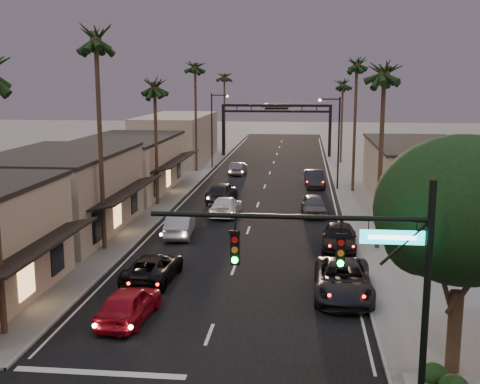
% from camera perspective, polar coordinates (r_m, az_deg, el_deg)
% --- Properties ---
extents(ground, '(200.00, 200.00, 0.00)m').
position_cam_1_polar(ground, '(54.86, 1.95, -0.57)').
color(ground, slate).
rests_on(ground, ground).
extents(road, '(14.00, 120.00, 0.02)m').
position_cam_1_polar(road, '(59.76, 2.30, 0.36)').
color(road, black).
rests_on(road, ground).
extents(sidewalk_left, '(5.00, 92.00, 0.12)m').
position_cam_1_polar(sidewalk_left, '(67.85, -5.34, 1.61)').
color(sidewalk_left, slate).
rests_on(sidewalk_left, ground).
extents(sidewalk_right, '(5.00, 92.00, 0.12)m').
position_cam_1_polar(sidewalk_right, '(66.77, 10.86, 1.31)').
color(sidewalk_right, slate).
rests_on(sidewalk_right, ground).
extents(storefront_mid, '(8.00, 14.00, 5.50)m').
position_cam_1_polar(storefront_mid, '(43.82, -16.63, -0.22)').
color(storefront_mid, gray).
rests_on(storefront_mid, ground).
extents(storefront_far, '(8.00, 16.00, 5.00)m').
position_cam_1_polar(storefront_far, '(58.74, -10.66, 2.47)').
color(storefront_far, tan).
rests_on(storefront_far, ground).
extents(storefront_dist, '(8.00, 20.00, 6.00)m').
position_cam_1_polar(storefront_dist, '(80.82, -6.00, 5.14)').
color(storefront_dist, gray).
rests_on(storefront_dist, ground).
extents(building_right, '(8.00, 18.00, 5.00)m').
position_cam_1_polar(building_right, '(55.24, 16.61, 1.70)').
color(building_right, gray).
rests_on(building_right, ground).
extents(traffic_signal, '(8.51, 0.22, 7.80)m').
position_cam_1_polar(traffic_signal, '(18.64, 11.59, -7.04)').
color(traffic_signal, black).
rests_on(traffic_signal, ground).
extents(corner_tree, '(6.20, 6.20, 8.80)m').
position_cam_1_polar(corner_tree, '(22.37, 20.56, -2.15)').
color(corner_tree, '#38281C').
rests_on(corner_tree, ground).
extents(arch, '(15.20, 0.40, 7.27)m').
position_cam_1_polar(arch, '(83.92, 3.47, 7.12)').
color(arch, black).
rests_on(arch, ground).
extents(streetlight_right, '(2.13, 0.30, 9.00)m').
position_cam_1_polar(streetlight_right, '(59.00, 9.08, 5.32)').
color(streetlight_right, black).
rests_on(streetlight_right, ground).
extents(streetlight_left, '(2.13, 0.30, 9.00)m').
position_cam_1_polar(streetlight_left, '(72.68, -2.47, 6.42)').
color(streetlight_left, black).
rests_on(streetlight_left, ground).
extents(palm_lb, '(3.20, 3.20, 15.20)m').
position_cam_1_polar(palm_lb, '(37.88, -13.54, 14.47)').
color(palm_lb, '#38281C').
rests_on(palm_lb, ground).
extents(palm_lc, '(3.20, 3.20, 12.20)m').
position_cam_1_polar(palm_lc, '(51.21, -8.11, 10.32)').
color(palm_lc, '#38281C').
rests_on(palm_lc, ground).
extents(palm_ld, '(3.20, 3.20, 14.20)m').
position_cam_1_polar(palm_ld, '(69.82, -4.29, 12.05)').
color(palm_ld, '#38281C').
rests_on(palm_ld, ground).
extents(palm_ra, '(3.20, 3.20, 13.20)m').
position_cam_1_polar(palm_ra, '(37.99, 13.56, 11.52)').
color(palm_ra, '#38281C').
rests_on(palm_ra, ground).
extents(palm_rb, '(3.20, 3.20, 14.20)m').
position_cam_1_polar(palm_rb, '(57.90, 11.04, 12.18)').
color(palm_rb, '#38281C').
rests_on(palm_rb, ground).
extents(palm_rc, '(3.20, 3.20, 12.20)m').
position_cam_1_polar(palm_rc, '(77.83, 9.74, 10.35)').
color(palm_rc, '#38281C').
rests_on(palm_rc, ground).
extents(palm_far, '(3.20, 3.20, 13.20)m').
position_cam_1_polar(palm_far, '(92.48, -1.50, 11.12)').
color(palm_far, '#38281C').
rests_on(palm_far, ground).
extents(oncoming_red, '(2.26, 4.76, 1.57)m').
position_cam_1_polar(oncoming_red, '(27.78, -10.48, -10.39)').
color(oncoming_red, '#9E0B19').
rests_on(oncoming_red, ground).
extents(oncoming_pickup, '(2.65, 5.29, 1.44)m').
position_cam_1_polar(oncoming_pickup, '(32.88, -8.25, -7.09)').
color(oncoming_pickup, black).
rests_on(oncoming_pickup, ground).
extents(oncoming_silver, '(2.06, 4.90, 1.57)m').
position_cam_1_polar(oncoming_silver, '(41.59, -5.74, -3.16)').
color(oncoming_silver, '#98999D').
rests_on(oncoming_silver, ground).
extents(oncoming_white, '(2.25, 5.23, 1.50)m').
position_cam_1_polar(oncoming_white, '(47.75, -1.38, -1.35)').
color(oncoming_white, silver).
rests_on(oncoming_white, ground).
extents(oncoming_dgrey, '(2.66, 5.26, 1.72)m').
position_cam_1_polar(oncoming_dgrey, '(53.22, -1.74, 0.02)').
color(oncoming_dgrey, black).
rests_on(oncoming_dgrey, ground).
extents(oncoming_grey_far, '(1.81, 4.41, 1.42)m').
position_cam_1_polar(oncoming_grey_far, '(68.18, -0.18, 2.25)').
color(oncoming_grey_far, '#525157').
rests_on(oncoming_grey_far, ground).
extents(curbside_near, '(2.95, 6.19, 1.70)m').
position_cam_1_polar(curbside_near, '(30.61, 9.75, -8.22)').
color(curbside_near, black).
rests_on(curbside_near, ground).
extents(curbside_black, '(2.45, 5.39, 1.53)m').
position_cam_1_polar(curbside_black, '(38.73, 9.40, -4.32)').
color(curbside_black, black).
rests_on(curbside_black, ground).
extents(curbside_grey, '(2.17, 4.80, 1.60)m').
position_cam_1_polar(curbside_grey, '(48.11, 7.01, -1.27)').
color(curbside_grey, '#49494E').
rests_on(curbside_grey, ground).
extents(curbside_far, '(2.13, 5.17, 1.67)m').
position_cam_1_polar(curbside_far, '(60.78, 7.09, 1.25)').
color(curbside_far, black).
rests_on(curbside_far, ground).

